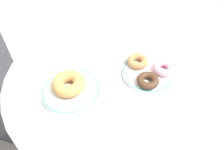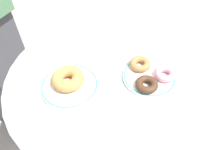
% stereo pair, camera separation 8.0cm
% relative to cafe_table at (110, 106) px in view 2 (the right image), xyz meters
% --- Properties ---
extents(cafe_table, '(0.77, 0.77, 0.76)m').
position_rel_cafe_table_xyz_m(cafe_table, '(0.00, 0.00, 0.00)').
color(cafe_table, '#999EA3').
rests_on(cafe_table, ground).
extents(plate_left, '(0.20, 0.20, 0.01)m').
position_rel_cafe_table_xyz_m(plate_left, '(-0.15, -0.04, 0.21)').
color(plate_left, white).
rests_on(plate_left, cafe_table).
extents(plate_right, '(0.20, 0.20, 0.01)m').
position_rel_cafe_table_xyz_m(plate_right, '(0.15, -0.03, 0.21)').
color(plate_right, white).
rests_on(plate_right, cafe_table).
extents(donut_old_fashioned, '(0.16, 0.16, 0.04)m').
position_rel_cafe_table_xyz_m(donut_old_fashioned, '(-0.15, -0.04, 0.24)').
color(donut_old_fashioned, '#BC7F42').
rests_on(donut_old_fashioned, plate_left).
extents(donut_pink_frosted, '(0.11, 0.11, 0.03)m').
position_rel_cafe_table_xyz_m(donut_pink_frosted, '(0.20, -0.04, 0.23)').
color(donut_pink_frosted, pink).
rests_on(donut_pink_frosted, plate_right).
extents(donut_cinnamon, '(0.11, 0.11, 0.03)m').
position_rel_cafe_table_xyz_m(donut_cinnamon, '(0.12, 0.02, 0.23)').
color(donut_cinnamon, '#A36B3D').
rests_on(donut_cinnamon, plate_right).
extents(donut_chocolate, '(0.11, 0.11, 0.03)m').
position_rel_cafe_table_xyz_m(donut_chocolate, '(0.12, -0.08, 0.23)').
color(donut_chocolate, '#422819').
rests_on(donut_chocolate, plate_right).
extents(paper_napkin, '(0.14, 0.13, 0.01)m').
position_rel_cafe_table_xyz_m(paper_napkin, '(-0.08, -0.16, 0.21)').
color(paper_napkin, white).
rests_on(paper_napkin, cafe_table).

